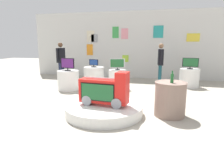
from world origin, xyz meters
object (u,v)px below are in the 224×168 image
at_px(display_pedestal_right_rear, 189,78).
at_px(side_table_round, 170,99).
at_px(display_pedestal_far_right, 117,79).
at_px(tv_on_left_rear, 68,64).
at_px(shopper_browsing_near_truck, 160,61).
at_px(display_pedestal_center_rear, 94,75).
at_px(tv_on_center_rear, 94,63).
at_px(shopper_browsing_rear, 61,59).
at_px(bottle_on_side_table, 172,78).
at_px(tv_on_far_right, 117,64).
at_px(novelty_firetruck_tv, 105,92).
at_px(main_display_pedestal, 104,110).
at_px(tv_on_right_rear, 190,63).
at_px(display_pedestal_left_rear, 68,80).

distance_m(display_pedestal_right_rear, side_table_round, 3.61).
xyz_separation_m(display_pedestal_right_rear, display_pedestal_far_right, (-2.65, -0.95, 0.00)).
height_order(tv_on_left_rear, shopper_browsing_near_truck, shopper_browsing_near_truck).
bearing_deg(side_table_round, display_pedestal_right_rear, 77.06).
height_order(display_pedestal_center_rear, tv_on_center_rear, tv_on_center_rear).
distance_m(tv_on_center_rear, shopper_browsing_rear, 1.46).
bearing_deg(bottle_on_side_table, tv_on_far_right, 124.90).
xyz_separation_m(novelty_firetruck_tv, shopper_browsing_near_truck, (1.19, 4.05, 0.40)).
bearing_deg(main_display_pedestal, display_pedestal_center_rear, 112.71).
bearing_deg(tv_on_right_rear, shopper_browsing_near_truck, 168.62).
bearing_deg(novelty_firetruck_tv, side_table_round, 11.45).
height_order(display_pedestal_far_right, side_table_round, side_table_round).
bearing_deg(shopper_browsing_near_truck, tv_on_far_right, -142.40).
bearing_deg(tv_on_center_rear, main_display_pedestal, -67.28).
bearing_deg(tv_on_left_rear, side_table_round, -28.58).
xyz_separation_m(tv_on_left_rear, display_pedestal_far_right, (1.70, 0.64, -0.60)).
distance_m(novelty_firetruck_tv, display_pedestal_left_rear, 3.03).
xyz_separation_m(display_pedestal_right_rear, shopper_browsing_near_truck, (-1.12, 0.22, 0.62)).
relative_size(display_pedestal_center_rear, shopper_browsing_rear, 0.49).
bearing_deg(shopper_browsing_rear, display_pedestal_right_rear, 4.11).
distance_m(tv_on_left_rear, tv_on_far_right, 1.81).
relative_size(novelty_firetruck_tv, shopper_browsing_rear, 0.69).
height_order(display_pedestal_far_right, bottle_on_side_table, bottle_on_side_table).
bearing_deg(display_pedestal_far_right, shopper_browsing_rear, 167.52).
distance_m(tv_on_right_rear, tv_on_far_right, 2.82).
xyz_separation_m(tv_on_far_right, bottle_on_side_table, (1.86, -2.66, -0.01)).
height_order(novelty_firetruck_tv, shopper_browsing_rear, shopper_browsing_rear).
distance_m(shopper_browsing_near_truck, shopper_browsing_rear, 4.17).
xyz_separation_m(side_table_round, bottle_on_side_table, (0.01, -0.10, 0.51)).
relative_size(tv_on_center_rear, bottle_on_side_table, 1.47).
distance_m(tv_on_far_right, shopper_browsing_rear, 2.66).
bearing_deg(side_table_round, display_pedestal_far_right, 125.64).
relative_size(main_display_pedestal, shopper_browsing_near_truck, 1.11).
height_order(display_pedestal_far_right, tv_on_far_right, tv_on_far_right).
bearing_deg(display_pedestal_center_rear, side_table_round, -46.92).
height_order(display_pedestal_left_rear, side_table_round, side_table_round).
distance_m(display_pedestal_center_rear, bottle_on_side_table, 4.49).
bearing_deg(shopper_browsing_near_truck, display_pedestal_center_rear, -168.49).
distance_m(tv_on_left_rear, tv_on_right_rear, 4.63).
bearing_deg(tv_on_center_rear, display_pedestal_far_right, -28.58).
bearing_deg(main_display_pedestal, tv_on_far_right, 96.30).
bearing_deg(main_display_pedestal, display_pedestal_left_rear, 132.08).
distance_m(tv_on_right_rear, display_pedestal_far_right, 2.87).
distance_m(tv_on_right_rear, bottle_on_side_table, 3.70).
bearing_deg(shopper_browsing_rear, side_table_round, -35.31).
relative_size(display_pedestal_far_right, shopper_browsing_near_truck, 0.42).
bearing_deg(display_pedestal_right_rear, main_display_pedestal, -121.48).
bearing_deg(side_table_round, display_pedestal_center_rear, 133.08).
relative_size(tv_on_center_rear, tv_on_right_rear, 0.69).
bearing_deg(bottle_on_side_table, shopper_browsing_rear, 143.95).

